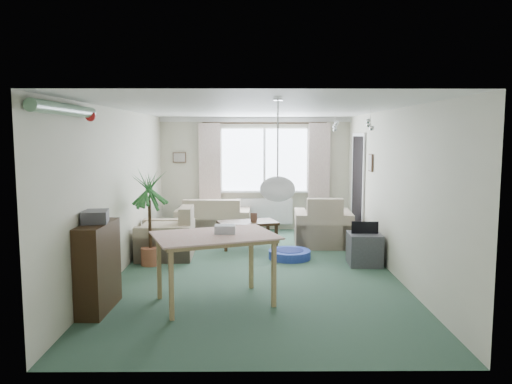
{
  "coord_description": "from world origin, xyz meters",
  "views": [
    {
      "loc": [
        -0.06,
        -7.34,
        2.03
      ],
      "look_at": [
        0.0,
        0.3,
        1.15
      ],
      "focal_mm": 35.0,
      "sensor_mm": 36.0,
      "label": 1
    }
  ],
  "objects_px": {
    "dining_table": "(215,270)",
    "tv_cube": "(364,249)",
    "armchair_corner": "(323,220)",
    "armchair_left": "(166,232)",
    "sofa": "(213,216)",
    "houseplant": "(150,218)",
    "coffee_table": "(248,234)",
    "pet_bed": "(290,254)",
    "bookshelf": "(98,267)"
  },
  "relations": [
    {
      "from": "dining_table",
      "to": "tv_cube",
      "type": "height_order",
      "value": "dining_table"
    },
    {
      "from": "dining_table",
      "to": "armchair_corner",
      "type": "bearing_deg",
      "value": 61.16
    },
    {
      "from": "armchair_left",
      "to": "tv_cube",
      "type": "relative_size",
      "value": 1.72
    },
    {
      "from": "sofa",
      "to": "armchair_left",
      "type": "xyz_separation_m",
      "value": [
        -0.64,
        -1.92,
        0.05
      ]
    },
    {
      "from": "houseplant",
      "to": "tv_cube",
      "type": "bearing_deg",
      "value": 0.11
    },
    {
      "from": "coffee_table",
      "to": "houseplant",
      "type": "height_order",
      "value": "houseplant"
    },
    {
      "from": "pet_bed",
      "to": "houseplant",
      "type": "bearing_deg",
      "value": -169.98
    },
    {
      "from": "armchair_left",
      "to": "coffee_table",
      "type": "bearing_deg",
      "value": 117.41
    },
    {
      "from": "coffee_table",
      "to": "armchair_corner",
      "type": "bearing_deg",
      "value": 6.06
    },
    {
      "from": "bookshelf",
      "to": "dining_table",
      "type": "height_order",
      "value": "bookshelf"
    },
    {
      "from": "dining_table",
      "to": "tv_cube",
      "type": "distance_m",
      "value": 2.84
    },
    {
      "from": "coffee_table",
      "to": "dining_table",
      "type": "relative_size",
      "value": 0.79
    },
    {
      "from": "sofa",
      "to": "dining_table",
      "type": "xyz_separation_m",
      "value": [
        0.35,
        -4.22,
        0.04
      ]
    },
    {
      "from": "sofa",
      "to": "houseplant",
      "type": "xyz_separation_m",
      "value": [
        -0.79,
        -2.45,
        0.37
      ]
    },
    {
      "from": "tv_cube",
      "to": "pet_bed",
      "type": "xyz_separation_m",
      "value": [
        -1.14,
        0.38,
        -0.18
      ]
    },
    {
      "from": "bookshelf",
      "to": "dining_table",
      "type": "bearing_deg",
      "value": 12.41
    },
    {
      "from": "dining_table",
      "to": "pet_bed",
      "type": "xyz_separation_m",
      "value": [
        1.07,
        2.16,
        -0.34
      ]
    },
    {
      "from": "dining_table",
      "to": "armchair_left",
      "type": "bearing_deg",
      "value": 113.34
    },
    {
      "from": "sofa",
      "to": "pet_bed",
      "type": "relative_size",
      "value": 2.17
    },
    {
      "from": "sofa",
      "to": "bookshelf",
      "type": "relative_size",
      "value": 1.46
    },
    {
      "from": "dining_table",
      "to": "coffee_table",
      "type": "bearing_deg",
      "value": 83.12
    },
    {
      "from": "coffee_table",
      "to": "pet_bed",
      "type": "distance_m",
      "value": 1.14
    },
    {
      "from": "armchair_corner",
      "to": "pet_bed",
      "type": "xyz_separation_m",
      "value": [
        -0.69,
        -1.03,
        -0.39
      ]
    },
    {
      "from": "sofa",
      "to": "dining_table",
      "type": "bearing_deg",
      "value": 96.34
    },
    {
      "from": "tv_cube",
      "to": "houseplant",
      "type": "bearing_deg",
      "value": -177.93
    },
    {
      "from": "armchair_corner",
      "to": "bookshelf",
      "type": "bearing_deg",
      "value": 51.19
    },
    {
      "from": "bookshelf",
      "to": "tv_cube",
      "type": "height_order",
      "value": "bookshelf"
    },
    {
      "from": "bookshelf",
      "to": "houseplant",
      "type": "xyz_separation_m",
      "value": [
        0.19,
        2.01,
        0.23
      ]
    },
    {
      "from": "houseplant",
      "to": "armchair_left",
      "type": "bearing_deg",
      "value": 74.15
    },
    {
      "from": "coffee_table",
      "to": "tv_cube",
      "type": "distance_m",
      "value": 2.23
    },
    {
      "from": "armchair_corner",
      "to": "houseplant",
      "type": "xyz_separation_m",
      "value": [
        -2.9,
        -1.42,
        0.29
      ]
    },
    {
      "from": "armchair_left",
      "to": "dining_table",
      "type": "relative_size",
      "value": 0.72
    },
    {
      "from": "coffee_table",
      "to": "houseplant",
      "type": "relative_size",
      "value": 0.69
    },
    {
      "from": "sofa",
      "to": "bookshelf",
      "type": "xyz_separation_m",
      "value": [
        -0.98,
        -4.46,
        0.14
      ]
    },
    {
      "from": "sofa",
      "to": "armchair_corner",
      "type": "relative_size",
      "value": 1.47
    },
    {
      "from": "coffee_table",
      "to": "tv_cube",
      "type": "bearing_deg",
      "value": -34.44
    },
    {
      "from": "armchair_left",
      "to": "houseplant",
      "type": "height_order",
      "value": "houseplant"
    },
    {
      "from": "armchair_left",
      "to": "coffee_table",
      "type": "height_order",
      "value": "armchair_left"
    },
    {
      "from": "sofa",
      "to": "armchair_left",
      "type": "height_order",
      "value": "armchair_left"
    },
    {
      "from": "sofa",
      "to": "bookshelf",
      "type": "distance_m",
      "value": 4.57
    },
    {
      "from": "armchair_left",
      "to": "pet_bed",
      "type": "relative_size",
      "value": 1.37
    },
    {
      "from": "houseplant",
      "to": "tv_cube",
      "type": "xyz_separation_m",
      "value": [
        3.35,
        0.01,
        -0.5
      ]
    },
    {
      "from": "bookshelf",
      "to": "dining_table",
      "type": "xyz_separation_m",
      "value": [
        1.33,
        0.24,
        -0.1
      ]
    },
    {
      "from": "bookshelf",
      "to": "pet_bed",
      "type": "relative_size",
      "value": 1.49
    },
    {
      "from": "armchair_corner",
      "to": "armchair_left",
      "type": "height_order",
      "value": "armchair_corner"
    },
    {
      "from": "pet_bed",
      "to": "sofa",
      "type": "bearing_deg",
      "value": 124.48
    },
    {
      "from": "tv_cube",
      "to": "coffee_table",
      "type": "bearing_deg",
      "value": 147.51
    },
    {
      "from": "bookshelf",
      "to": "houseplant",
      "type": "bearing_deg",
      "value": 86.72
    },
    {
      "from": "armchair_corner",
      "to": "dining_table",
      "type": "distance_m",
      "value": 3.64
    },
    {
      "from": "houseplant",
      "to": "sofa",
      "type": "bearing_deg",
      "value": 72.09
    }
  ]
}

